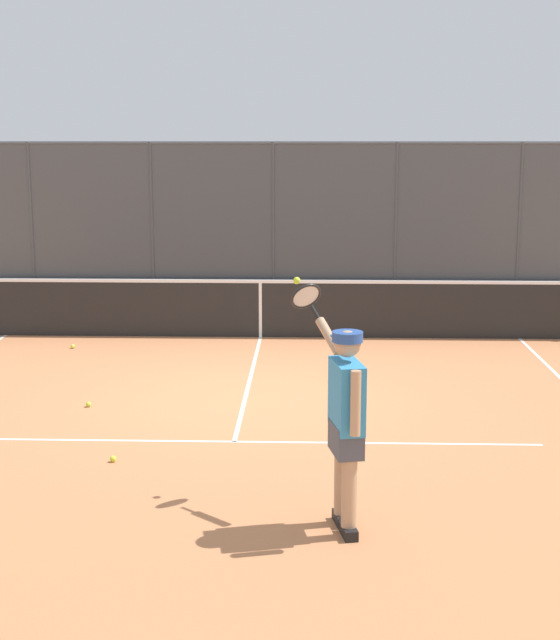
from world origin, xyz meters
The scene contains 8 objects.
ground_plane centered at (0.00, 0.00, 0.00)m, with size 60.00×60.00×0.00m, color #C67A4C.
court_line_markings centered at (0.00, 2.05, 0.00)m, with size 8.62×9.89×0.01m.
fence_backdrop centered at (0.00, -9.84, 1.36)m, with size 19.23×1.37×3.18m.
tennis_net centered at (0.00, -3.71, 0.49)m, with size 11.08×0.09×1.07m.
tennis_player centered at (-1.12, 3.97, 1.02)m, with size 0.67×1.35×2.02m.
tennis_ball_mid_court centered at (1.19, 2.39, 0.03)m, with size 0.07×0.07×0.07m, color #CCDB33.
tennis_ball_near_baseline centered at (2.91, -2.76, 0.03)m, with size 0.07×0.07×0.07m, color #D6E042.
tennis_ball_by_sideline centered at (1.91, 0.43, 0.03)m, with size 0.07×0.07×0.07m, color #C1D138.
Camera 1 is at (-0.81, 11.38, 3.27)m, focal length 52.17 mm.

